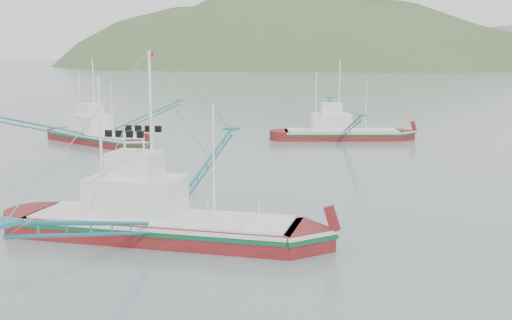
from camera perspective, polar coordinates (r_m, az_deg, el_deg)
The scene contains 5 objects.
ground at distance 35.27m, azimuth -4.90°, elevation -6.55°, with size 1200.00×1200.00×0.00m, color slate.
main_boat at distance 34.12m, azimuth -8.62°, elevation -3.67°, with size 14.98×25.67×10.62m.
bg_boat_far at distance 72.70m, azimuth 7.63°, elevation 3.38°, with size 15.69×21.58×9.50m.
bg_boat_left at distance 71.11m, azimuth -13.97°, elevation 2.79°, with size 13.76×23.87×9.77m.
headland_left at distance 436.14m, azimuth 2.71°, elevation 8.34°, with size 448.00×308.00×210.00m, color #3C562C.
Camera 1 is at (19.41, -27.76, 9.81)m, focal length 45.00 mm.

